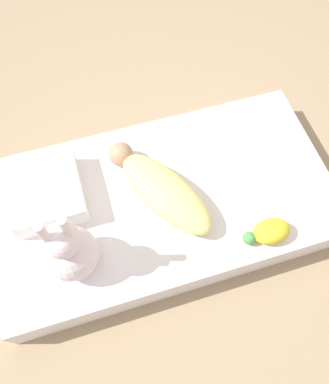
{
  "coord_description": "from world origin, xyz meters",
  "views": [
    {
      "loc": [
        0.21,
        0.71,
        1.67
      ],
      "look_at": [
        0.0,
        0.01,
        0.22
      ],
      "focal_mm": 35.0,
      "sensor_mm": 36.0,
      "label": 1
    }
  ],
  "objects_px": {
    "bunny_plush": "(69,251)",
    "turtle_plush": "(269,232)",
    "swaddled_baby": "(160,189)",
    "pillow": "(47,192)"
  },
  "relations": [
    {
      "from": "swaddled_baby",
      "to": "turtle_plush",
      "type": "distance_m",
      "value": 0.49
    },
    {
      "from": "turtle_plush",
      "to": "swaddled_baby",
      "type": "bearing_deg",
      "value": -39.41
    },
    {
      "from": "bunny_plush",
      "to": "swaddled_baby",
      "type": "bearing_deg",
      "value": -155.4
    },
    {
      "from": "swaddled_baby",
      "to": "bunny_plush",
      "type": "relative_size",
      "value": 1.38
    },
    {
      "from": "bunny_plush",
      "to": "turtle_plush",
      "type": "height_order",
      "value": "bunny_plush"
    },
    {
      "from": "swaddled_baby",
      "to": "bunny_plush",
      "type": "xyz_separation_m",
      "value": [
        0.41,
        0.19,
        0.08
      ]
    },
    {
      "from": "swaddled_baby",
      "to": "turtle_plush",
      "type": "relative_size",
      "value": 2.79
    },
    {
      "from": "pillow",
      "to": "bunny_plush",
      "type": "bearing_deg",
      "value": 100.7
    },
    {
      "from": "bunny_plush",
      "to": "turtle_plush",
      "type": "relative_size",
      "value": 2.02
    },
    {
      "from": "pillow",
      "to": "bunny_plush",
      "type": "distance_m",
      "value": 0.34
    }
  ]
}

